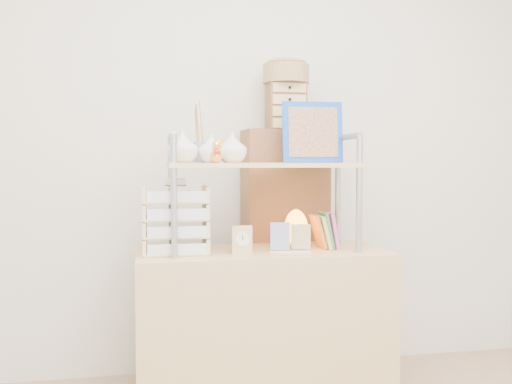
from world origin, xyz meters
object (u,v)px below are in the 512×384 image
desk (263,327)px  letter_tray (176,223)px  cabinet (285,253)px  salt_lamp (296,229)px

desk → letter_tray: 0.66m
cabinet → salt_lamp: cabinet is taller
desk → salt_lamp: size_ratio=6.15×
desk → salt_lamp: bearing=3.2°
letter_tray → salt_lamp: (0.58, 0.01, -0.04)m
cabinet → letter_tray: (-0.62, -0.37, 0.21)m
letter_tray → cabinet: bearing=31.0°
cabinet → salt_lamp: (-0.03, -0.36, 0.17)m
desk → salt_lamp: (0.17, 0.01, 0.47)m
cabinet → desk: bearing=-120.6°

